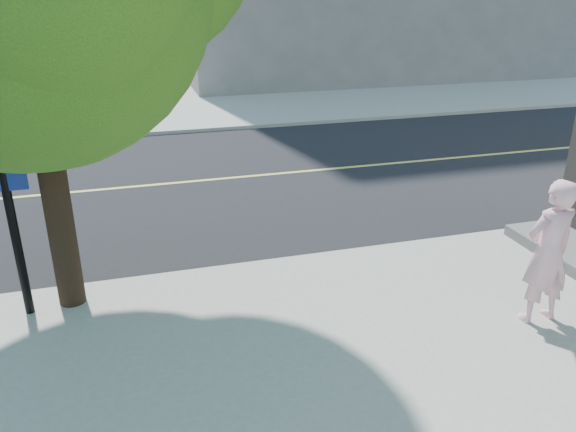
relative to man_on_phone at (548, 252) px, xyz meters
name	(u,v)px	position (x,y,z in m)	size (l,w,h in m)	color
road_ew	(26,197)	(-7.14, 7.16, -1.09)	(140.00, 9.00, 0.01)	black
sidewalk_ne	(338,64)	(6.36, 24.16, -1.03)	(29.00, 25.00, 0.12)	#9FA193
man_on_phone	(548,252)	(0.00, 0.00, 0.00)	(0.71, 0.47, 1.95)	#F3B2BD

